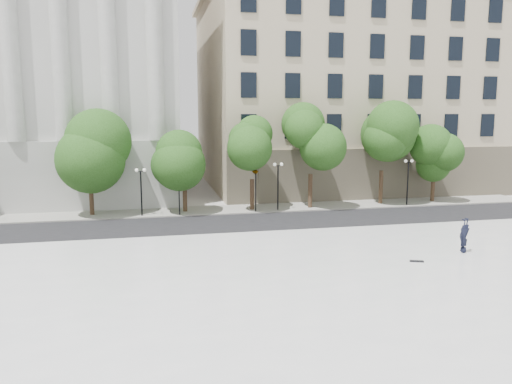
# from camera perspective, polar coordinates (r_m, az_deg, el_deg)

# --- Properties ---
(ground) EXTENTS (160.00, 160.00, 0.00)m
(ground) POSITION_cam_1_polar(r_m,az_deg,el_deg) (20.14, 2.49, -15.23)
(ground) COLOR beige
(ground) RESTS_ON ground
(plaza) EXTENTS (44.00, 22.00, 0.45)m
(plaza) POSITION_cam_1_polar(r_m,az_deg,el_deg) (22.75, 0.56, -11.69)
(plaza) COLOR white
(plaza) RESTS_ON ground
(street) EXTENTS (60.00, 8.00, 0.02)m
(street) POSITION_cam_1_polar(r_m,az_deg,el_deg) (37.00, -4.51, -3.93)
(street) COLOR black
(street) RESTS_ON ground
(far_sidewalk) EXTENTS (60.00, 4.00, 0.12)m
(far_sidewalk) POSITION_cam_1_polar(r_m,az_deg,el_deg) (42.82, -5.57, -2.10)
(far_sidewalk) COLOR #9F9C93
(far_sidewalk) RESTS_ON ground
(building_west) EXTENTS (31.50, 27.65, 25.60)m
(building_west) POSITION_cam_1_polar(r_m,az_deg,el_deg) (57.87, -24.96, 12.75)
(building_west) COLOR beige
(building_west) RESTS_ON ground
(building_east) EXTENTS (36.00, 26.15, 23.00)m
(building_east) POSITION_cam_1_polar(r_m,az_deg,el_deg) (61.88, 11.71, 11.47)
(building_east) COLOR #B9AB8D
(building_east) RESTS_ON ground
(traffic_light_west) EXTENTS (0.98, 1.85, 4.23)m
(traffic_light_west) POSITION_cam_1_polar(r_m,az_deg,el_deg) (40.38, -8.84, 2.44)
(traffic_light_west) COLOR black
(traffic_light_west) RESTS_ON ground
(traffic_light_east) EXTENTS (1.18, 1.93, 4.28)m
(traffic_light_east) POSITION_cam_1_polar(r_m,az_deg,el_deg) (41.21, -0.03, 2.74)
(traffic_light_east) COLOR black
(traffic_light_east) RESTS_ON ground
(person_lying) EXTENTS (1.53, 2.08, 0.54)m
(person_lying) POSITION_cam_1_polar(r_m,az_deg,el_deg) (30.73, 22.59, -5.93)
(person_lying) COLOR black
(person_lying) RESTS_ON plaza
(skateboard) EXTENTS (0.74, 0.41, 0.07)m
(skateboard) POSITION_cam_1_polar(r_m,az_deg,el_deg) (28.07, 17.89, -7.54)
(skateboard) COLOR black
(skateboard) RESTS_ON plaza
(street_trees) EXTENTS (44.90, 4.91, 7.92)m
(street_trees) POSITION_cam_1_polar(r_m,az_deg,el_deg) (42.04, -3.09, 4.52)
(street_trees) COLOR #382619
(street_trees) RESTS_ON ground
(lamp_posts) EXTENTS (36.35, 0.28, 4.31)m
(lamp_posts) POSITION_cam_1_polar(r_m,az_deg,el_deg) (41.01, -5.21, 1.41)
(lamp_posts) COLOR black
(lamp_posts) RESTS_ON ground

